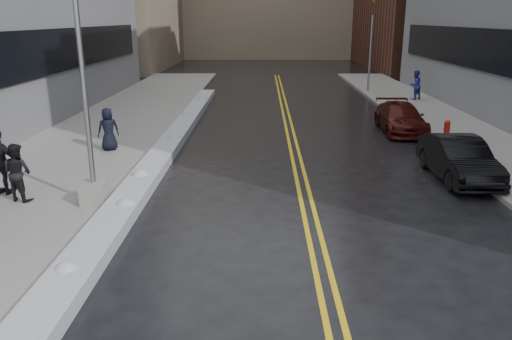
{
  "coord_description": "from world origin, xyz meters",
  "views": [
    {
      "loc": [
        1.26,
        -10.66,
        4.99
      ],
      "look_at": [
        1.09,
        1.39,
        1.3
      ],
      "focal_mm": 35.0,
      "sensor_mm": 36.0,
      "label": 1
    }
  ],
  "objects_px": {
    "fire_hydrant": "(447,128)",
    "car_maroon": "(401,118)",
    "pedestrian_c": "(108,129)",
    "car_black": "(458,159)",
    "lamppost": "(87,117)",
    "pedestrian_d": "(0,162)",
    "pedestrian_b": "(17,172)",
    "pedestrian_east": "(415,85)",
    "traffic_signal": "(371,42)"
  },
  "relations": [
    {
      "from": "lamppost",
      "to": "car_black",
      "type": "bearing_deg",
      "value": 14.13
    },
    {
      "from": "lamppost",
      "to": "pedestrian_b",
      "type": "distance_m",
      "value": 2.66
    },
    {
      "from": "lamppost",
      "to": "fire_hydrant",
      "type": "xyz_separation_m",
      "value": [
        12.3,
        8.0,
        -1.98
      ]
    },
    {
      "from": "lamppost",
      "to": "car_black",
      "type": "xyz_separation_m",
      "value": [
        10.8,
        2.72,
        -1.85
      ]
    },
    {
      "from": "pedestrian_d",
      "to": "car_black",
      "type": "bearing_deg",
      "value": -161.63
    },
    {
      "from": "traffic_signal",
      "to": "pedestrian_east",
      "type": "bearing_deg",
      "value": -61.02
    },
    {
      "from": "pedestrian_d",
      "to": "car_black",
      "type": "xyz_separation_m",
      "value": [
        13.63,
        2.02,
        -0.41
      ]
    },
    {
      "from": "fire_hydrant",
      "to": "car_maroon",
      "type": "bearing_deg",
      "value": 131.31
    },
    {
      "from": "pedestrian_c",
      "to": "car_maroon",
      "type": "xyz_separation_m",
      "value": [
        12.08,
        4.02,
        -0.32
      ]
    },
    {
      "from": "pedestrian_d",
      "to": "fire_hydrant",
      "type": "bearing_deg",
      "value": -144.29
    },
    {
      "from": "pedestrian_b",
      "to": "pedestrian_c",
      "type": "distance_m",
      "value": 5.54
    },
    {
      "from": "lamppost",
      "to": "car_maroon",
      "type": "relative_size",
      "value": 1.73
    },
    {
      "from": "fire_hydrant",
      "to": "pedestrian_c",
      "type": "bearing_deg",
      "value": -170.35
    },
    {
      "from": "pedestrian_d",
      "to": "car_black",
      "type": "relative_size",
      "value": 0.46
    },
    {
      "from": "fire_hydrant",
      "to": "car_maroon",
      "type": "xyz_separation_m",
      "value": [
        -1.5,
        1.71,
        0.09
      ]
    },
    {
      "from": "pedestrian_east",
      "to": "car_maroon",
      "type": "xyz_separation_m",
      "value": [
        -3.09,
        -8.52,
        -0.39
      ]
    },
    {
      "from": "pedestrian_c",
      "to": "car_black",
      "type": "bearing_deg",
      "value": 140.36
    },
    {
      "from": "traffic_signal",
      "to": "car_maroon",
      "type": "xyz_separation_m",
      "value": [
        -1.0,
        -12.29,
        -2.76
      ]
    },
    {
      "from": "pedestrian_east",
      "to": "lamppost",
      "type": "bearing_deg",
      "value": 21.4
    },
    {
      "from": "fire_hydrant",
      "to": "traffic_signal",
      "type": "bearing_deg",
      "value": 92.05
    },
    {
      "from": "fire_hydrant",
      "to": "car_maroon",
      "type": "relative_size",
      "value": 0.17
    },
    {
      "from": "lamppost",
      "to": "pedestrian_b",
      "type": "relative_size",
      "value": 4.73
    },
    {
      "from": "lamppost",
      "to": "car_maroon",
      "type": "xyz_separation_m",
      "value": [
        10.8,
        9.71,
        -1.89
      ]
    },
    {
      "from": "lamppost",
      "to": "pedestrian_d",
      "type": "bearing_deg",
      "value": 166.08
    },
    {
      "from": "lamppost",
      "to": "fire_hydrant",
      "type": "bearing_deg",
      "value": 33.04
    },
    {
      "from": "pedestrian_d",
      "to": "pedestrian_east",
      "type": "bearing_deg",
      "value": -123.71
    },
    {
      "from": "pedestrian_d",
      "to": "car_maroon",
      "type": "xyz_separation_m",
      "value": [
        13.63,
        9.01,
        -0.45
      ]
    },
    {
      "from": "lamppost",
      "to": "pedestrian_b",
      "type": "height_order",
      "value": "lamppost"
    },
    {
      "from": "pedestrian_d",
      "to": "pedestrian_c",
      "type": "bearing_deg",
      "value": -97.27
    },
    {
      "from": "traffic_signal",
      "to": "pedestrian_east",
      "type": "height_order",
      "value": "traffic_signal"
    },
    {
      "from": "pedestrian_d",
      "to": "car_maroon",
      "type": "relative_size",
      "value": 0.43
    },
    {
      "from": "pedestrian_east",
      "to": "pedestrian_b",
      "type": "bearing_deg",
      "value": 17.05
    },
    {
      "from": "traffic_signal",
      "to": "pedestrian_east",
      "type": "distance_m",
      "value": 4.93
    },
    {
      "from": "traffic_signal",
      "to": "car_black",
      "type": "height_order",
      "value": "traffic_signal"
    },
    {
      "from": "lamppost",
      "to": "pedestrian_c",
      "type": "relative_size",
      "value": 4.72
    },
    {
      "from": "pedestrian_b",
      "to": "car_maroon",
      "type": "bearing_deg",
      "value": -124.23
    },
    {
      "from": "pedestrian_b",
      "to": "pedestrian_east",
      "type": "bearing_deg",
      "value": -112.17
    },
    {
      "from": "pedestrian_d",
      "to": "car_black",
      "type": "distance_m",
      "value": 13.78
    },
    {
      "from": "pedestrian_b",
      "to": "traffic_signal",
      "type": "bearing_deg",
      "value": -103.1
    },
    {
      "from": "pedestrian_d",
      "to": "car_maroon",
      "type": "distance_m",
      "value": 16.34
    },
    {
      "from": "fire_hydrant",
      "to": "pedestrian_d",
      "type": "xyz_separation_m",
      "value": [
        -15.13,
        -7.3,
        0.54
      ]
    },
    {
      "from": "lamppost",
      "to": "pedestrian_east",
      "type": "xyz_separation_m",
      "value": [
        13.89,
        18.22,
        -1.5
      ]
    },
    {
      "from": "pedestrian_east",
      "to": "car_black",
      "type": "relative_size",
      "value": 0.43
    },
    {
      "from": "fire_hydrant",
      "to": "pedestrian_east",
      "type": "height_order",
      "value": "pedestrian_east"
    },
    {
      "from": "pedestrian_c",
      "to": "pedestrian_east",
      "type": "relative_size",
      "value": 0.92
    },
    {
      "from": "fire_hydrant",
      "to": "car_maroon",
      "type": "height_order",
      "value": "car_maroon"
    },
    {
      "from": "fire_hydrant",
      "to": "pedestrian_b",
      "type": "distance_m",
      "value": 16.41
    },
    {
      "from": "lamppost",
      "to": "traffic_signal",
      "type": "bearing_deg",
      "value": 61.79
    },
    {
      "from": "car_maroon",
      "to": "pedestrian_east",
      "type": "bearing_deg",
      "value": 71.69
    },
    {
      "from": "lamppost",
      "to": "car_maroon",
      "type": "height_order",
      "value": "lamppost"
    }
  ]
}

